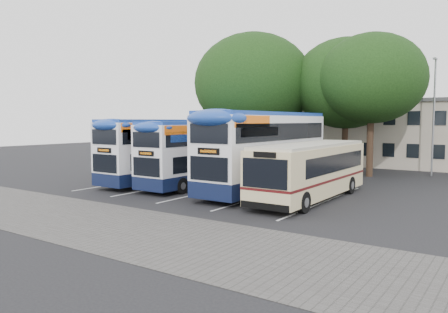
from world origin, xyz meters
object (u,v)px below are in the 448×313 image
tree_mid (346,83)px  tree_right (372,79)px  lamp_post (434,110)px  tree_left (253,84)px  bus_dd_right (266,148)px  bus_dd_left (164,148)px  bus_single (312,168)px  bus_dd_mid (201,150)px

tree_mid → tree_right: bearing=-36.0°
lamp_post → tree_left: (-13.94, -3.71, 2.42)m
tree_mid → bus_dd_right: (-0.48, -12.68, -4.71)m
lamp_post → bus_dd_left: 20.74m
tree_left → bus_dd_left: tree_left is taller
tree_right → bus_single: bearing=-88.8°
tree_right → bus_dd_right: 12.21m
tree_left → tree_mid: bearing=18.8°
tree_right → bus_single: (0.25, -11.71, -5.72)m
tree_left → bus_dd_right: (6.94, -10.15, -4.87)m
tree_mid → bus_dd_left: size_ratio=1.06×
bus_dd_left → bus_single: size_ratio=1.02×
bus_dd_mid → tree_mid: bearing=68.3°
bus_dd_left → tree_mid: bearing=57.7°
tree_mid → bus_single: (2.88, -13.61, -5.61)m
lamp_post → bus_dd_right: size_ratio=0.79×
tree_left → bus_dd_right: 13.23m
bus_single → bus_dd_left: bearing=177.4°
lamp_post → bus_dd_right: (-6.99, -13.86, -2.45)m
tree_right → bus_dd_right: tree_right is taller
lamp_post → bus_dd_left: lamp_post is taller
tree_right → bus_dd_left: bearing=-134.2°
bus_dd_mid → bus_single: (8.04, -0.67, -0.59)m
tree_right → lamp_post: bearing=38.4°
bus_dd_mid → tree_left: bearing=102.3°
bus_dd_left → bus_dd_right: bus_dd_right is taller
lamp_post → bus_dd_left: size_ratio=0.87×
bus_dd_mid → bus_dd_right: 4.70m
lamp_post → bus_single: (-3.64, -14.79, -3.35)m
lamp_post → tree_right: bearing=-141.6°
tree_mid → bus_dd_right: 13.54m
lamp_post → bus_dd_right: bearing=-116.8°
tree_left → bus_dd_mid: (2.26, -10.41, -5.18)m
bus_dd_left → bus_single: (11.16, -0.50, -0.67)m
tree_right → bus_dd_right: bearing=-106.1°
tree_left → bus_dd_right: tree_left is taller
tree_mid → bus_dd_left: tree_mid is taller
tree_left → tree_mid: size_ratio=1.07×
lamp_post → bus_single: 15.59m
lamp_post → tree_left: 14.62m
tree_left → bus_dd_mid: tree_left is taller
tree_left → tree_right: bearing=3.6°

